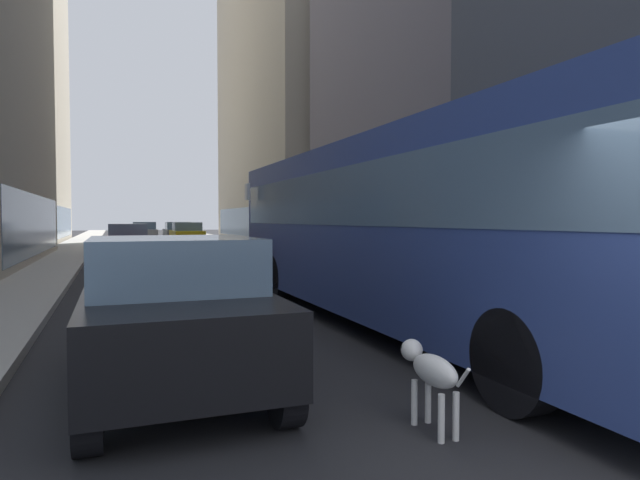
{
  "coord_description": "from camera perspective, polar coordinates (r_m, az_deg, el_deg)",
  "views": [
    {
      "loc": [
        -3.39,
        -1.86,
        1.81
      ],
      "look_at": [
        0.48,
        8.29,
        1.4
      ],
      "focal_mm": 30.49,
      "sensor_mm": 36.0,
      "label": 1
    }
  ],
  "objects": [
    {
      "name": "building_right_far",
      "position": [
        50.01,
        -1.87,
        22.6
      ],
      "size": [
        10.3,
        23.22,
        38.55
      ],
      "color": "#B2A893",
      "rests_on": "ground"
    },
    {
      "name": "car_black_suv",
      "position": [
        6.22,
        -15.26,
        -7.07
      ],
      "size": [
        1.8,
        4.17,
        1.62
      ],
      "color": "black",
      "rests_on": "ground"
    },
    {
      "name": "sidewalk_right",
      "position": [
        38.01,
        -7.02,
        -0.46
      ],
      "size": [
        2.4,
        110.0,
        0.15
      ],
      "primitive_type": "cube",
      "color": "#9E9991",
      "rests_on": "ground"
    },
    {
      "name": "transit_bus",
      "position": [
        9.36,
        8.49,
        1.94
      ],
      "size": [
        2.78,
        11.53,
        3.05
      ],
      "color": "#33478C",
      "rests_on": "ground"
    },
    {
      "name": "building_right_mid",
      "position": [
        28.37,
        13.21,
        17.4
      ],
      "size": [
        8.46,
        16.08,
        18.6
      ],
      "color": "slate",
      "rests_on": "ground"
    },
    {
      "name": "car_red_coupe",
      "position": [
        25.65,
        -19.55,
        -0.16
      ],
      "size": [
        1.72,
        4.47,
        1.62
      ],
      "color": "red",
      "rests_on": "ground"
    },
    {
      "name": "sidewalk_left",
      "position": [
        36.98,
        -24.44,
        -0.72
      ],
      "size": [
        2.4,
        110.0,
        0.15
      ],
      "primitive_type": "cube",
      "color": "#ADA89E",
      "rests_on": "ground"
    },
    {
      "name": "car_silver_sedan",
      "position": [
        43.57,
        -18.0,
        0.76
      ],
      "size": [
        1.78,
        4.35,
        1.62
      ],
      "color": "#B7BABF",
      "rests_on": "ground"
    },
    {
      "name": "dalmatian_dog",
      "position": [
        4.89,
        11.51,
        -13.28
      ],
      "size": [
        0.22,
        0.96,
        0.72
      ],
      "color": "white",
      "rests_on": "ground"
    },
    {
      "name": "pedestrian_with_handbag",
      "position": [
        13.22,
        26.12,
        -1.52
      ],
      "size": [
        0.45,
        0.34,
        1.69
      ],
      "color": "#1E1E2D",
      "rests_on": "sidewalk_right"
    },
    {
      "name": "car_yellow_taxi",
      "position": [
        37.27,
        -13.8,
        0.59
      ],
      "size": [
        1.88,
        4.29,
        1.62
      ],
      "color": "yellow",
      "rests_on": "ground"
    },
    {
      "name": "car_white_van",
      "position": [
        18.22,
        -0.99,
        -0.94
      ],
      "size": [
        1.82,
        4.17,
        1.62
      ],
      "color": "silver",
      "rests_on": "ground"
    },
    {
      "name": "ground_plane",
      "position": [
        37.06,
        -15.61,
        -0.71
      ],
      "size": [
        120.0,
        120.0,
        0.0
      ],
      "primitive_type": "plane",
      "color": "#232326"
    },
    {
      "name": "car_grey_wagon",
      "position": [
        42.73,
        -14.71,
        0.77
      ],
      "size": [
        1.88,
        4.18,
        1.62
      ],
      "color": "slate",
      "rests_on": "ground"
    }
  ]
}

